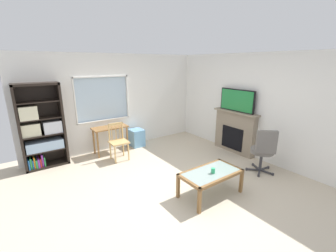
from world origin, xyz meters
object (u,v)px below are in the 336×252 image
at_px(office_chair, 264,149).
at_px(plastic_drawer_unit, 137,138).
at_px(bookshelf, 41,130).
at_px(wooden_chair, 118,141).
at_px(tv, 237,100).
at_px(coffee_table, 211,175).
at_px(fireplace, 235,132).
at_px(sippy_cup, 213,171).
at_px(desk_under_window, 110,132).

bearing_deg(office_chair, plastic_drawer_unit, 114.74).
bearing_deg(bookshelf, wooden_chair, -22.11).
height_order(tv, coffee_table, tv).
bearing_deg(plastic_drawer_unit, wooden_chair, -144.47).
bearing_deg(fireplace, tv, 180.00).
bearing_deg(sippy_cup, fireplace, 29.51).
bearing_deg(coffee_table, wooden_chair, 105.97).
relative_size(tv, coffee_table, 0.92).
bearing_deg(desk_under_window, wooden_chair, -90.91).
bearing_deg(desk_under_window, bookshelf, 175.92).
bearing_deg(plastic_drawer_unit, office_chair, -65.26).
xyz_separation_m(bookshelf, wooden_chair, (1.54, -0.62, -0.40)).
bearing_deg(bookshelf, tv, -24.80).
xyz_separation_m(desk_under_window, coffee_table, (0.68, -2.93, -0.19)).
height_order(bookshelf, tv, bookshelf).
bearing_deg(tv, bookshelf, 155.20).
xyz_separation_m(desk_under_window, office_chair, (2.18, -2.99, -0.02)).
bearing_deg(fireplace, bookshelf, 155.30).
distance_m(tv, sippy_cup, 2.46).
distance_m(plastic_drawer_unit, office_chair, 3.36).
bearing_deg(bookshelf, desk_under_window, -4.08).
height_order(plastic_drawer_unit, office_chair, office_chair).
bearing_deg(wooden_chair, tv, -26.28).
xyz_separation_m(desk_under_window, plastic_drawer_unit, (0.78, 0.05, -0.34)).
relative_size(wooden_chair, sippy_cup, 10.00).
bearing_deg(office_chair, fireplace, 65.93).
height_order(plastic_drawer_unit, sippy_cup, sippy_cup).
height_order(bookshelf, sippy_cup, bookshelf).
bearing_deg(office_chair, coffee_table, 177.77).
height_order(desk_under_window, office_chair, office_chair).
relative_size(plastic_drawer_unit, sippy_cup, 5.37).
bearing_deg(fireplace, office_chair, -114.07).
distance_m(wooden_chair, fireplace, 3.01).
height_order(fireplace, sippy_cup, fireplace).
relative_size(bookshelf, office_chair, 1.90).
relative_size(fireplace, sippy_cup, 14.16).
distance_m(bookshelf, wooden_chair, 1.71).
relative_size(bookshelf, sippy_cup, 21.06).
bearing_deg(plastic_drawer_unit, fireplace, -44.65).
height_order(fireplace, office_chair, fireplace).
distance_m(bookshelf, fireplace, 4.68).
bearing_deg(bookshelf, sippy_cup, -54.25).
height_order(fireplace, tv, tv).
bearing_deg(office_chair, bookshelf, 140.25).
bearing_deg(office_chair, sippy_cup, 179.67).
bearing_deg(sippy_cup, desk_under_window, 102.86).
xyz_separation_m(tv, sippy_cup, (-2.00, -1.14, -0.88)).
relative_size(plastic_drawer_unit, tv, 0.48).
bearing_deg(sippy_cup, office_chair, -0.33).
bearing_deg(sippy_cup, coffee_table, 86.45).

